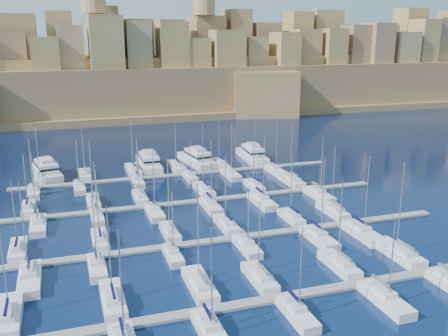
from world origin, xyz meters
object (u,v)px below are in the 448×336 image
object	(u,v)px
motor_yacht_c	(197,158)
motor_yacht_d	(252,154)
motor_yacht_a	(46,170)
sailboat_2	(200,285)
sailboat_0	(9,316)
sailboat_4	(340,265)
motor_yacht_b	(149,162)

from	to	relation	value
motor_yacht_c	motor_yacht_d	world-z (taller)	same
motor_yacht_a	motor_yacht_d	xyz separation A→B (m)	(57.41, -0.20, -0.00)
motor_yacht_a	sailboat_2	bearing A→B (deg)	-72.60
sailboat_0	motor_yacht_d	xyz separation A→B (m)	(61.18, 69.77, 0.98)
sailboat_4	motor_yacht_c	world-z (taller)	sailboat_4
sailboat_0	motor_yacht_d	size ratio (longest dim) A/B	0.77
sailboat_2	motor_yacht_d	bearing A→B (deg)	63.00
sailboat_0	motor_yacht_d	bearing A→B (deg)	48.75
motor_yacht_a	motor_yacht_c	bearing A→B (deg)	-0.10
sailboat_0	motor_yacht_a	xyz separation A→B (m)	(3.77, 69.96, 0.98)
sailboat_0	motor_yacht_b	world-z (taller)	sailboat_0
sailboat_0	sailboat_4	world-z (taller)	sailboat_4
motor_yacht_c	motor_yacht_d	xyz separation A→B (m)	(16.84, -0.13, 0.00)
sailboat_2	motor_yacht_c	world-z (taller)	sailboat_2
sailboat_0	motor_yacht_b	xyz separation A→B (m)	(30.57, 69.80, 0.98)
sailboat_2	motor_yacht_b	bearing A→B (deg)	85.98
sailboat_2	motor_yacht_c	size ratio (longest dim) A/B	0.91
sailboat_2	motor_yacht_d	distance (m)	78.22
motor_yacht_b	motor_yacht_c	bearing A→B (deg)	0.39
sailboat_4	motor_yacht_a	world-z (taller)	sailboat_4
sailboat_2	motor_yacht_a	distance (m)	73.24
motor_yacht_b	sailboat_2	bearing A→B (deg)	-94.02
sailboat_2	sailboat_0	bearing A→B (deg)	-179.82
motor_yacht_a	motor_yacht_b	bearing A→B (deg)	-0.35
motor_yacht_c	sailboat_0	bearing A→B (deg)	-122.39
sailboat_0	motor_yacht_c	size ratio (longest dim) A/B	0.75
sailboat_0	sailboat_4	bearing A→B (deg)	-0.49
sailboat_4	motor_yacht_c	distance (m)	70.44
motor_yacht_b	motor_yacht_a	bearing A→B (deg)	179.65
sailboat_4	motor_yacht_c	xyz separation A→B (m)	(-4.13, 70.31, 0.98)
sailboat_0	motor_yacht_d	distance (m)	92.80
motor_yacht_b	motor_yacht_d	bearing A→B (deg)	-0.06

